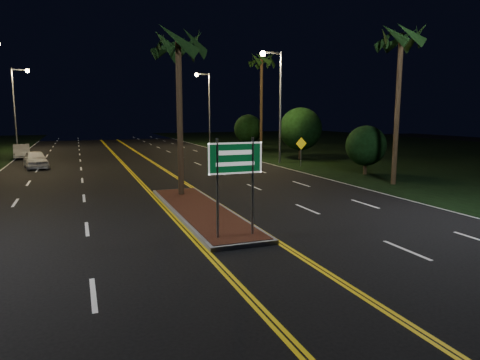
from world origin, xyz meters
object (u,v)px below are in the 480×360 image
streetlight_right_mid (276,94)px  palm_right_far (262,62)px  shrub_far (248,129)px  car_near (35,158)px  car_far (21,150)px  palm_right_near (401,38)px  warning_sign (301,148)px  shrub_mid (301,129)px  highway_sign (235,167)px  median_island (201,211)px  palm_median (178,45)px  streetlight_right_far (206,101)px  streetlight_left_far (17,99)px  shrub_near (366,146)px

streetlight_right_mid → palm_right_far: 9.00m
palm_right_far → shrub_far: size_ratio=2.60×
car_near → car_far: bearing=92.7°
palm_right_near → warning_sign: size_ratio=4.14×
warning_sign → car_near: bearing=158.8°
shrub_mid → highway_sign: bearing=-123.4°
car_near → car_far: (-1.83, 8.39, -0.03)m
median_island → highway_sign: highway_sign is taller
median_island → shrub_mid: bearing=50.5°
palm_median → palm_right_far: size_ratio=0.81×
palm_median → palm_right_near: bearing=-2.3°
streetlight_right_far → palm_median: 33.28m
median_island → streetlight_left_far: streetlight_left_far is taller
streetlight_right_mid → palm_right_far: (2.19, 8.00, 3.49)m
streetlight_right_far → car_far: (-20.11, -8.03, -4.91)m
warning_sign → shrub_mid: bearing=58.2°
median_island → streetlight_right_mid: (10.61, 15.00, 5.57)m
shrub_near → palm_median: bearing=-165.5°
highway_sign → palm_right_near: palm_right_near is taller
shrub_far → car_near: 23.92m
car_far → shrub_far: bearing=-1.4°
car_near → shrub_near: bearing=-38.3°
streetlight_right_mid → car_far: streetlight_right_mid is taller
median_island → palm_median: bearing=90.0°
streetlight_left_far → shrub_near: size_ratio=2.73×
highway_sign → car_far: (-9.50, 31.18, -1.66)m
shrub_near → car_far: size_ratio=0.74×
car_near → palm_right_far: bearing=2.6°
highway_sign → palm_median: (0.00, 7.70, 4.87)m
shrub_far → shrub_mid: bearing=-89.0°
highway_sign → car_near: highway_sign is taller
shrub_near → car_far: bearing=139.0°
palm_right_near → shrub_mid: (1.50, 14.00, -5.49)m
streetlight_left_far → streetlight_right_far: bearing=-5.4°
palm_median → palm_right_far: bearing=56.7°
streetlight_right_mid → shrub_near: size_ratio=2.73×
shrub_near → shrub_mid: (0.50, 10.00, 0.78)m
palm_right_near → shrub_near: (1.00, 4.00, -6.27)m
median_island → shrub_near: 15.32m
car_near → shrub_far: bearing=16.3°
median_island → palm_median: 8.00m
shrub_mid → car_near: shrub_mid is taller
palm_right_near → shrub_near: 7.50m
median_island → streetlight_right_mid: streetlight_right_mid is taller
streetlight_left_far → car_near: bearing=-80.9°
streetlight_right_mid → streetlight_right_far: bearing=90.0°
warning_sign → streetlight_right_far: bearing=88.8°
streetlight_left_far → palm_median: 35.18m
palm_right_near → car_near: size_ratio=2.01×
streetlight_left_far → palm_median: size_ratio=1.08×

